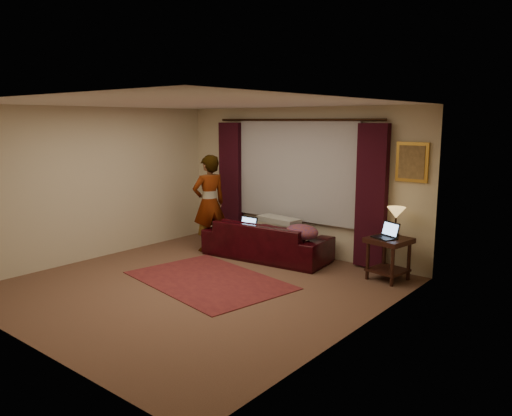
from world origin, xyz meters
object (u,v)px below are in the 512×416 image
(sofa, at_px, (266,233))
(tiffany_lamp, at_px, (396,222))
(laptop_table, at_px, (384,230))
(laptop_sofa, at_px, (244,225))
(person, at_px, (209,203))
(end_table, at_px, (388,259))

(sofa, height_order, tiffany_lamp, tiffany_lamp)
(tiffany_lamp, relative_size, laptop_table, 1.23)
(laptop_sofa, distance_m, person, 0.86)
(sofa, distance_m, laptop_sofa, 0.41)
(sofa, xyz_separation_m, laptop_table, (2.11, 0.12, 0.32))
(laptop_sofa, bearing_deg, person, -177.42)
(end_table, distance_m, person, 3.37)
(sofa, xyz_separation_m, end_table, (2.16, 0.20, -0.12))
(laptop_sofa, xyz_separation_m, end_table, (2.49, 0.41, -0.25))
(end_table, xyz_separation_m, tiffany_lamp, (0.01, 0.18, 0.54))
(person, bearing_deg, tiffany_lamp, 119.92)
(laptop_sofa, distance_m, tiffany_lamp, 2.58)
(laptop_sofa, xyz_separation_m, tiffany_lamp, (2.50, 0.59, 0.29))
(laptop_sofa, height_order, laptop_table, laptop_table)
(end_table, bearing_deg, laptop_table, -119.67)
(end_table, bearing_deg, laptop_sofa, -170.60)
(end_table, distance_m, laptop_table, 0.45)
(sofa, xyz_separation_m, tiffany_lamp, (2.17, 0.38, 0.42))
(tiffany_lamp, bearing_deg, laptop_sofa, -166.66)
(laptop_table, relative_size, person, 0.20)
(laptop_table, distance_m, person, 3.27)
(end_table, height_order, laptop_table, laptop_table)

